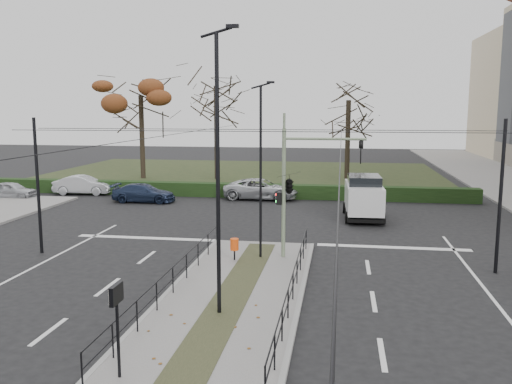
# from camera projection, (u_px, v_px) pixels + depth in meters

# --- Properties ---
(ground) EXTENTS (140.00, 140.00, 0.00)m
(ground) POSITION_uv_depth(u_px,v_px,m) (245.00, 277.00, 20.75)
(ground) COLOR black
(ground) RESTS_ON ground
(median_island) EXTENTS (4.40, 15.00, 0.14)m
(median_island) POSITION_uv_depth(u_px,v_px,m) (233.00, 297.00, 18.29)
(median_island) COLOR slate
(median_island) RESTS_ON ground
(park) EXTENTS (38.00, 26.00, 0.10)m
(park) POSITION_uv_depth(u_px,v_px,m) (242.00, 174.00, 52.90)
(park) COLOR #243018
(park) RESTS_ON ground
(hedge) EXTENTS (38.00, 1.00, 1.00)m
(hedge) POSITION_uv_depth(u_px,v_px,m) (209.00, 190.00, 39.75)
(hedge) COLOR black
(hedge) RESTS_ON ground
(median_railing) EXTENTS (4.14, 13.24, 0.92)m
(median_railing) POSITION_uv_depth(u_px,v_px,m) (232.00, 272.00, 18.06)
(median_railing) COLOR black
(median_railing) RESTS_ON median_island
(catenary) EXTENTS (20.00, 34.00, 6.00)m
(catenary) POSITION_uv_depth(u_px,v_px,m) (252.00, 183.00, 21.81)
(catenary) COLOR black
(catenary) RESTS_ON ground
(traffic_light) EXTENTS (3.71, 2.09, 5.43)m
(traffic_light) POSITION_uv_depth(u_px,v_px,m) (291.00, 183.00, 22.52)
(traffic_light) COLOR gray
(traffic_light) RESTS_ON median_island
(litter_bin) EXTENTS (0.35, 0.35, 0.90)m
(litter_bin) POSITION_uv_depth(u_px,v_px,m) (234.00, 245.00, 22.44)
(litter_bin) COLOR black
(litter_bin) RESTS_ON median_island
(info_panel) EXTENTS (0.13, 0.59, 2.25)m
(info_panel) POSITION_uv_depth(u_px,v_px,m) (116.00, 305.00, 12.43)
(info_panel) COLOR black
(info_panel) RESTS_ON median_island
(streetlamp_median_near) EXTENTS (0.72, 0.15, 8.59)m
(streetlamp_median_near) POSITION_uv_depth(u_px,v_px,m) (218.00, 172.00, 16.02)
(streetlamp_median_near) COLOR black
(streetlamp_median_near) RESTS_ON median_island
(streetlamp_median_far) EXTENTS (0.61, 0.13, 7.33)m
(streetlamp_median_far) POSITION_uv_depth(u_px,v_px,m) (261.00, 170.00, 22.37)
(streetlamp_median_far) COLOR black
(streetlamp_median_far) RESTS_ON median_island
(parked_car_first) EXTENTS (3.57, 1.45, 1.21)m
(parked_car_first) POSITION_uv_depth(u_px,v_px,m) (12.00, 190.00, 38.79)
(parked_car_first) COLOR #A9ABB1
(parked_car_first) RESTS_ON ground
(parked_car_second) EXTENTS (4.41, 1.87, 1.41)m
(parked_car_second) POSITION_uv_depth(u_px,v_px,m) (83.00, 185.00, 40.61)
(parked_car_second) COLOR #A9ABB1
(parked_car_second) RESTS_ON ground
(parked_car_third) EXTENTS (4.37, 1.86, 1.26)m
(parked_car_third) POSITION_uv_depth(u_px,v_px,m) (144.00, 193.00, 37.29)
(parked_car_third) COLOR #1C2741
(parked_car_third) RESTS_ON ground
(parked_car_fourth) EXTENTS (5.26, 2.46, 1.46)m
(parked_car_fourth) POSITION_uv_depth(u_px,v_px,m) (261.00, 189.00, 38.46)
(parked_car_fourth) COLOR #A9ABB1
(parked_car_fourth) RESTS_ON ground
(white_van) EXTENTS (2.34, 4.88, 2.54)m
(white_van) POSITION_uv_depth(u_px,v_px,m) (364.00, 196.00, 31.62)
(white_van) COLOR silver
(white_van) RESTS_ON ground
(rust_tree) EXTENTS (7.22, 7.22, 9.80)m
(rust_tree) POSITION_uv_depth(u_px,v_px,m) (141.00, 96.00, 48.54)
(rust_tree) COLOR black
(rust_tree) RESTS_ON park
(bare_tree_center) EXTENTS (5.69, 5.69, 9.35)m
(bare_tree_center) POSITION_uv_depth(u_px,v_px,m) (349.00, 106.00, 48.19)
(bare_tree_center) COLOR black
(bare_tree_center) RESTS_ON park
(bare_tree_near) EXTENTS (6.27, 6.27, 11.02)m
(bare_tree_near) POSITION_uv_depth(u_px,v_px,m) (216.00, 93.00, 47.88)
(bare_tree_near) COLOR black
(bare_tree_near) RESTS_ON park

